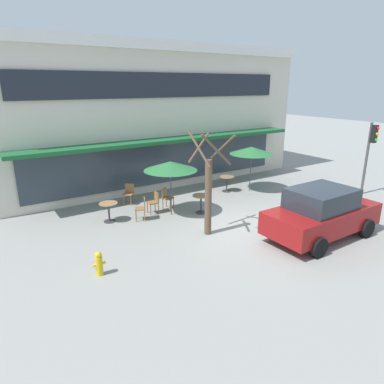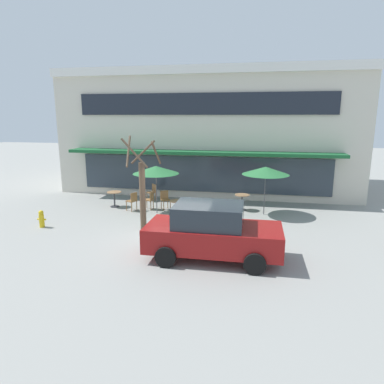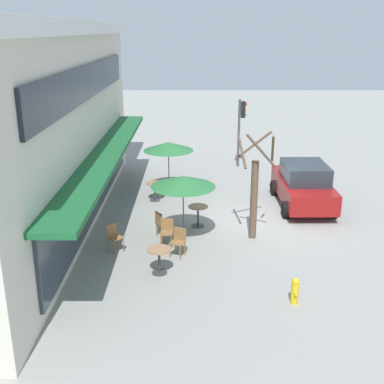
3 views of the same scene
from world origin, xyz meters
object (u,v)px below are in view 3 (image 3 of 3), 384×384
Objects in this scene: cafe_chair_2 at (179,240)px; parked_sedan at (303,185)px; patio_umbrella_cream_folded at (183,181)px; cafe_chair_3 at (114,235)px; patio_umbrella_green_folded at (168,146)px; cafe_chair_0 at (167,230)px; cafe_table_near_wall at (159,257)px; traffic_light_pole at (241,122)px; cafe_chair_1 at (161,222)px; cafe_table_by_tree at (155,188)px; street_tree at (255,191)px; fire_hydrant at (295,291)px; cafe_table_streetside at (198,213)px.

cafe_chair_2 is 0.21× the size of parked_sedan.
cafe_chair_3 is at bearing 112.22° from patio_umbrella_cream_folded.
patio_umbrella_green_folded is 2.47× the size of cafe_chair_0.
cafe_table_near_wall is 0.18× the size of parked_sedan.
cafe_chair_0 is 0.26× the size of traffic_light_pole.
cafe_chair_1 is 1.00× the size of cafe_chair_3.
parked_sedan is at bearing -43.54° from cafe_table_near_wall.
cafe_table_near_wall is at bearing 163.52° from traffic_light_pole.
patio_umbrella_cream_folded reaches higher than cafe_table_near_wall.
cafe_table_by_tree is 0.21× the size of street_tree.
cafe_chair_3 is at bearing 58.82° from fire_hydrant.
cafe_table_by_tree is 3.69m from cafe_chair_1.
patio_umbrella_cream_folded is 2.47× the size of cafe_chair_2.
parked_sedan is at bearing -96.26° from cafe_table_by_tree.
street_tree is (-3.06, 2.32, 0.78)m from parked_sedan.
cafe_chair_1 is 0.21× the size of parked_sedan.
cafe_table_by_tree is 0.85× the size of cafe_chair_3.
cafe_table_by_tree is 4.32m from patio_umbrella_cream_folded.
cafe_chair_3 is 0.26× the size of traffic_light_pole.
traffic_light_pole reaches higher than patio_umbrella_cream_folded.
cafe_table_streetside is at bearing -18.25° from cafe_table_near_wall.
traffic_light_pole is at bearing -15.69° from cafe_table_streetside.
traffic_light_pole is at bearing -26.26° from cafe_chair_3.
patio_umbrella_green_folded is 0.52× the size of parked_sedan.
cafe_table_by_tree is at bearing 17.81° from patio_umbrella_cream_folded.
patio_umbrella_green_folded is 6.13m from cafe_chair_3.
patio_umbrella_cream_folded reaches higher than parked_sedan.
cafe_chair_0 and cafe_chair_3 have the same top height.
cafe_chair_0 reaches higher than fire_hydrant.
street_tree is at bearing -147.35° from patio_umbrella_green_folded.
cafe_table_streetside is 0.18× the size of parked_sedan.
cafe_table_streetside is 4.67m from parked_sedan.
street_tree reaches higher than traffic_light_pole.
patio_umbrella_green_folded is 2.47× the size of cafe_chair_3.
patio_umbrella_green_folded reaches higher than cafe_chair_2.
cafe_chair_1 is 0.24× the size of street_tree.
cafe_chair_1 is (-3.66, -0.49, 0.01)m from cafe_table_by_tree.
cafe_table_streetside is 1.94m from patio_umbrella_cream_folded.
cafe_chair_2 is at bearing 164.47° from traffic_light_pole.
street_tree reaches higher than cafe_chair_0.
cafe_table_near_wall is 3.90m from fire_hydrant.
cafe_chair_3 is at bearing 103.66° from cafe_chair_0.
cafe_chair_2 is at bearing 47.94° from fire_hydrant.
cafe_chair_1 and cafe_chair_3 have the same top height.
cafe_chair_2 is at bearing -167.67° from cafe_table_by_tree.
cafe_table_streetside is 4.23m from patio_umbrella_green_folded.
street_tree reaches higher than cafe_table_streetside.
traffic_light_pole reaches higher than fire_hydrant.
patio_umbrella_green_folded is 3.12× the size of fire_hydrant.
cafe_table_streetside is at bearing 25.39° from fire_hydrant.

